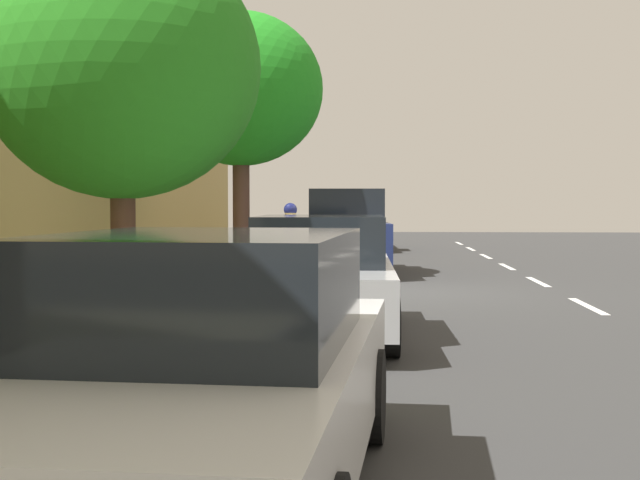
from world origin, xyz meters
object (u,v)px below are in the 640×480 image
at_px(parked_sedan_silver_mid, 321,277).
at_px(cyclist_with_backpack, 289,237).
at_px(bicycle_at_curb, 298,273).
at_px(fire_hydrant, 299,239).
at_px(parked_pickup_black_nearest, 352,224).
at_px(parked_suv_dark_blue_second, 345,230).
at_px(parked_sedan_white_far, 204,373).
at_px(street_tree_mid_block, 121,68).
at_px(street_tree_near_cyclist, 241,90).

distance_m(parked_sedan_silver_mid, cyclist_with_backpack, 5.61).
xyz_separation_m(bicycle_at_curb, fire_hydrant, (0.89, -9.85, 0.22)).
bearing_deg(parked_sedan_silver_mid, parked_pickup_black_nearest, -89.57).
bearing_deg(parked_pickup_black_nearest, parked_suv_dark_blue_second, 90.57).
bearing_deg(parked_sedan_white_far, street_tree_mid_block, -68.89).
bearing_deg(parked_sedan_silver_mid, parked_suv_dark_blue_second, -89.71).
xyz_separation_m(parked_suv_dark_blue_second, fire_hydrant, (1.60, -5.41, -0.44)).
bearing_deg(fire_hydrant, cyclist_with_backpack, 94.07).
height_order(parked_suv_dark_blue_second, parked_sedan_white_far, parked_suv_dark_blue_second).
height_order(parked_suv_dark_blue_second, street_tree_mid_block, street_tree_mid_block).
bearing_deg(parked_pickup_black_nearest, bicycle_at_curb, 87.63).
bearing_deg(cyclist_with_backpack, parked_sedan_silver_mid, 100.00).
xyz_separation_m(cyclist_with_backpack, street_tree_near_cyclist, (1.39, -2.94, 3.20)).
xyz_separation_m(parked_pickup_black_nearest, parked_sedan_silver_mid, (-0.15, 19.56, -0.15)).
bearing_deg(parked_suv_dark_blue_second, cyclist_with_backpack, 76.97).
distance_m(parked_pickup_black_nearest, parked_suv_dark_blue_second, 10.05).
bearing_deg(street_tree_mid_block, fire_hydrant, -92.65).
height_order(bicycle_at_curb, fire_hydrant, fire_hydrant).
bearing_deg(bicycle_at_curb, parked_suv_dark_blue_second, -98.97).
bearing_deg(fire_hydrant, parked_suv_dark_blue_second, 106.41).
bearing_deg(fire_hydrant, street_tree_near_cyclist, 83.69).
height_order(parked_sedan_white_far, bicycle_at_curb, parked_sedan_white_far).
xyz_separation_m(parked_suv_dark_blue_second, cyclist_with_backpack, (0.92, 4.00, -0.01)).
relative_size(parked_pickup_black_nearest, parked_sedan_silver_mid, 1.21).
height_order(parked_suv_dark_blue_second, parked_sedan_silver_mid, parked_suv_dark_blue_second).
bearing_deg(bicycle_at_curb, street_tree_near_cyclist, -64.51).
bearing_deg(parked_sedan_silver_mid, fire_hydrant, -83.72).
bearing_deg(parked_sedan_silver_mid, street_tree_near_cyclist, -74.41).
distance_m(bicycle_at_curb, street_tree_mid_block, 6.52).
relative_size(parked_sedan_silver_mid, bicycle_at_curb, 2.87).
bearing_deg(parked_sedan_white_far, bicycle_at_curb, -87.50).
distance_m(parked_suv_dark_blue_second, parked_sedan_white_far, 15.46).
relative_size(parked_sedan_silver_mid, street_tree_mid_block, 0.94).
bearing_deg(parked_sedan_white_far, fire_hydrant, -86.23).
distance_m(street_tree_near_cyclist, street_tree_mid_block, 9.03).
bearing_deg(street_tree_mid_block, cyclist_with_backpack, -102.92).
distance_m(bicycle_at_curb, fire_hydrant, 9.90).
bearing_deg(street_tree_mid_block, bicycle_at_curb, -106.04).
distance_m(parked_suv_dark_blue_second, bicycle_at_curb, 4.54).
relative_size(parked_sedan_silver_mid, fire_hydrant, 5.27).
relative_size(bicycle_at_curb, cyclist_with_backpack, 0.92).
bearing_deg(bicycle_at_curb, cyclist_with_backpack, -63.11).
relative_size(parked_sedan_silver_mid, parked_sedan_white_far, 0.98).
relative_size(street_tree_mid_block, fire_hydrant, 5.63).
bearing_deg(parked_sedan_white_far, parked_sedan_silver_mid, -92.58).
height_order(parked_sedan_silver_mid, fire_hydrant, parked_sedan_silver_mid).
distance_m(parked_pickup_black_nearest, bicycle_at_curb, 14.51).
distance_m(parked_suv_dark_blue_second, street_tree_near_cyclist, 4.08).
bearing_deg(parked_suv_dark_blue_second, parked_pickup_black_nearest, -89.43).
height_order(parked_sedan_silver_mid, parked_sedan_white_far, same).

